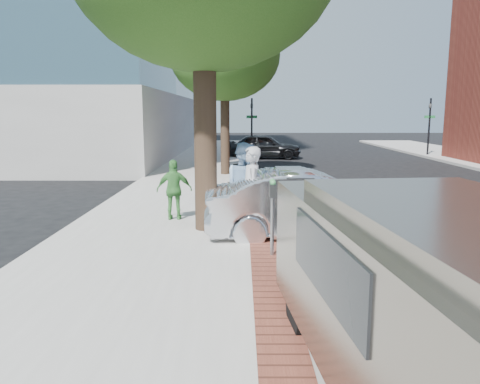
{
  "coord_description": "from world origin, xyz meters",
  "views": [
    {
      "loc": [
        0.23,
        -8.84,
        2.84
      ],
      "look_at": [
        0.2,
        0.88,
        1.2
      ],
      "focal_mm": 35.0,
      "sensor_mm": 36.0,
      "label": 1
    }
  ],
  "objects_px": {
    "bg_car": "(264,146)",
    "van": "(436,297)",
    "parking_meter": "(273,201)",
    "sedan_silver": "(311,205)",
    "person_officer": "(245,186)",
    "person_green": "(174,190)",
    "person_gray": "(251,191)"
  },
  "relations": [
    {
      "from": "person_gray",
      "to": "van",
      "type": "relative_size",
      "value": 0.34
    },
    {
      "from": "person_green",
      "to": "sedan_silver",
      "type": "xyz_separation_m",
      "value": [
        3.28,
        -1.35,
        -0.12
      ]
    },
    {
      "from": "parking_meter",
      "to": "van",
      "type": "xyz_separation_m",
      "value": [
        1.26,
        -4.45,
        -0.07
      ]
    },
    {
      "from": "sedan_silver",
      "to": "parking_meter",
      "type": "bearing_deg",
      "value": 146.52
    },
    {
      "from": "sedan_silver",
      "to": "person_green",
      "type": "bearing_deg",
      "value": 63.69
    },
    {
      "from": "person_green",
      "to": "van",
      "type": "distance_m",
      "value": 8.34
    },
    {
      "from": "van",
      "to": "person_green",
      "type": "bearing_deg",
      "value": 109.43
    },
    {
      "from": "parking_meter",
      "to": "person_officer",
      "type": "xyz_separation_m",
      "value": [
        -0.51,
        2.16,
        -0.04
      ]
    },
    {
      "from": "person_officer",
      "to": "van",
      "type": "bearing_deg",
      "value": 160.58
    },
    {
      "from": "person_officer",
      "to": "bg_car",
      "type": "distance_m",
      "value": 18.81
    },
    {
      "from": "person_officer",
      "to": "sedan_silver",
      "type": "distance_m",
      "value": 1.6
    },
    {
      "from": "person_officer",
      "to": "van",
      "type": "height_order",
      "value": "person_officer"
    },
    {
      "from": "bg_car",
      "to": "van",
      "type": "height_order",
      "value": "van"
    },
    {
      "from": "parking_meter",
      "to": "sedan_silver",
      "type": "bearing_deg",
      "value": 60.54
    },
    {
      "from": "person_gray",
      "to": "bg_car",
      "type": "relative_size",
      "value": 0.43
    },
    {
      "from": "person_green",
      "to": "sedan_silver",
      "type": "bearing_deg",
      "value": 154.48
    },
    {
      "from": "person_officer",
      "to": "bg_car",
      "type": "height_order",
      "value": "person_officer"
    },
    {
      "from": "person_officer",
      "to": "van",
      "type": "relative_size",
      "value": 0.35
    },
    {
      "from": "bg_car",
      "to": "sedan_silver",
      "type": "bearing_deg",
      "value": -175.79
    },
    {
      "from": "person_gray",
      "to": "person_green",
      "type": "xyz_separation_m",
      "value": [
        -1.92,
        1.57,
        -0.22
      ]
    },
    {
      "from": "person_gray",
      "to": "bg_car",
      "type": "bearing_deg",
      "value": 170.39
    },
    {
      "from": "person_green",
      "to": "bg_car",
      "type": "relative_size",
      "value": 0.34
    },
    {
      "from": "parking_meter",
      "to": "person_gray",
      "type": "height_order",
      "value": "person_gray"
    },
    {
      "from": "sedan_silver",
      "to": "van",
      "type": "height_order",
      "value": "van"
    },
    {
      "from": "sedan_silver",
      "to": "bg_car",
      "type": "bearing_deg",
      "value": -3.66
    },
    {
      "from": "person_gray",
      "to": "parking_meter",
      "type": "bearing_deg",
      "value": 8.01
    },
    {
      "from": "person_officer",
      "to": "parking_meter",
      "type": "bearing_deg",
      "value": 158.96
    },
    {
      "from": "parking_meter",
      "to": "van",
      "type": "height_order",
      "value": "van"
    },
    {
      "from": "person_officer",
      "to": "sedan_silver",
      "type": "xyz_separation_m",
      "value": [
        1.5,
        -0.41,
        -0.38
      ]
    },
    {
      "from": "person_gray",
      "to": "person_green",
      "type": "relative_size",
      "value": 1.29
    },
    {
      "from": "person_green",
      "to": "person_gray",
      "type": "bearing_deg",
      "value": 137.42
    },
    {
      "from": "parking_meter",
      "to": "person_officer",
      "type": "bearing_deg",
      "value": 103.37
    }
  ]
}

